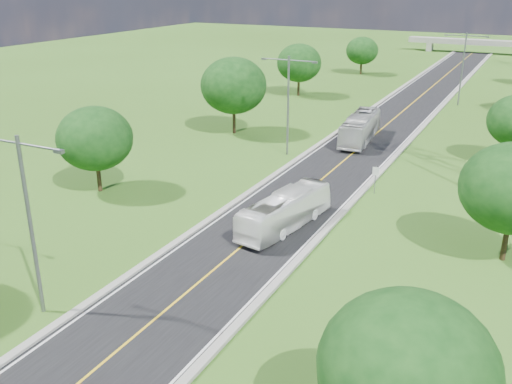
{
  "coord_description": "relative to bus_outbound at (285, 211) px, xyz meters",
  "views": [
    {
      "loc": [
        16.66,
        -6.79,
        17.31
      ],
      "look_at": [
        -0.34,
        26.74,
        3.0
      ],
      "focal_mm": 40.0,
      "sensor_mm": 36.0,
      "label": 1
    }
  ],
  "objects": [
    {
      "name": "overpass",
      "position": [
        -1.36,
        111.96,
        1.02
      ],
      "size": [
        30.0,
        3.0,
        3.2
      ],
      "color": "gray",
      "rests_on": "ground"
    },
    {
      "name": "bus_inbound",
      "position": [
        -2.16,
        25.06,
        0.18
      ],
      "size": [
        3.55,
        10.99,
        3.01
      ],
      "primitive_type": "imported",
      "rotation": [
        0.0,
        0.0,
        0.1
      ],
      "color": "silver",
      "rests_on": "road"
    },
    {
      "name": "tree_lb",
      "position": [
        -17.36,
        -0.04,
        3.26
      ],
      "size": [
        6.3,
        6.3,
        7.33
      ],
      "color": "black",
      "rests_on": "ground"
    },
    {
      "name": "streetlight_far_right",
      "position": [
        4.64,
        49.96,
        4.56
      ],
      "size": [
        5.9,
        0.25,
        10.0
      ],
      "color": "slate",
      "rests_on": "ground"
    },
    {
      "name": "ground",
      "position": [
        -1.36,
        31.96,
        -1.39
      ],
      "size": [
        260.0,
        260.0,
        0.0
      ],
      "primitive_type": "plane",
      "color": "#355919",
      "rests_on": "ground"
    },
    {
      "name": "streetlight_mid_left",
      "position": [
        -7.36,
        16.96,
        4.56
      ],
      "size": [
        5.9,
        0.25,
        10.0
      ],
      "color": "slate",
      "rests_on": "ground"
    },
    {
      "name": "speed_limit_sign",
      "position": [
        3.84,
        9.95,
        0.21
      ],
      "size": [
        0.55,
        0.09,
        2.4
      ],
      "color": "slate",
      "rests_on": "ground"
    },
    {
      "name": "road",
      "position": [
        -1.36,
        37.96,
        -1.36
      ],
      "size": [
        8.0,
        150.0,
        0.06
      ],
      "primitive_type": "cube",
      "color": "black",
      "rests_on": "ground"
    },
    {
      "name": "tree_lc",
      "position": [
        -16.36,
        21.96,
        4.19
      ],
      "size": [
        7.56,
        7.56,
        8.79
      ],
      "color": "black",
      "rests_on": "ground"
    },
    {
      "name": "tree_ld",
      "position": [
        -18.36,
        45.96,
        3.57
      ],
      "size": [
        6.72,
        6.72,
        7.82
      ],
      "color": "black",
      "rests_on": "ground"
    },
    {
      "name": "curb_right",
      "position": [
        2.89,
        37.96,
        -1.28
      ],
      "size": [
        0.5,
        150.0,
        0.22
      ],
      "primitive_type": "cube",
      "color": "gray",
      "rests_on": "ground"
    },
    {
      "name": "curb_left",
      "position": [
        -5.61,
        37.96,
        -1.28
      ],
      "size": [
        0.5,
        150.0,
        0.22
      ],
      "primitive_type": "cube",
      "color": "gray",
      "rests_on": "ground"
    },
    {
      "name": "tree_le",
      "position": [
        -15.86,
        69.96,
        2.95
      ],
      "size": [
        5.88,
        5.88,
        6.84
      ],
      "color": "black",
      "rests_on": "ground"
    },
    {
      "name": "streetlight_near_left",
      "position": [
        -7.36,
        -16.04,
        4.56
      ],
      "size": [
        5.9,
        0.25,
        10.0
      ],
      "color": "slate",
      "rests_on": "ground"
    },
    {
      "name": "bus_outbound",
      "position": [
        0.0,
        0.0,
        0.0
      ],
      "size": [
        3.72,
        9.77,
        2.66
      ],
      "primitive_type": "imported",
      "rotation": [
        0.0,
        0.0,
        2.98
      ],
      "color": "white",
      "rests_on": "road"
    },
    {
      "name": "tree_ra",
      "position": [
        12.64,
        -18.04,
        3.26
      ],
      "size": [
        6.3,
        6.3,
        7.33
      ],
      "color": "black",
      "rests_on": "ground"
    }
  ]
}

